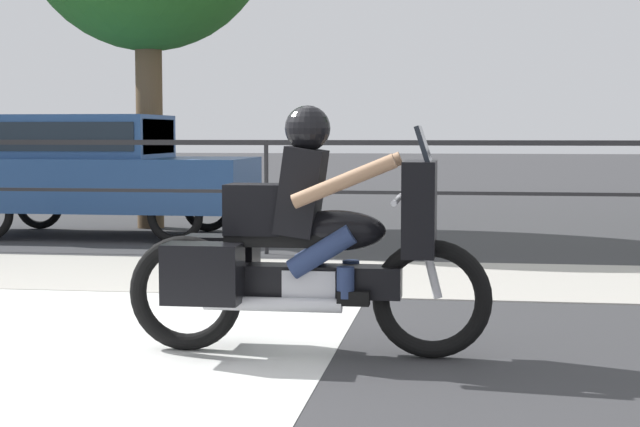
{
  "coord_description": "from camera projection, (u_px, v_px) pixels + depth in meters",
  "views": [
    {
      "loc": [
        2.24,
        -6.08,
        1.42
      ],
      "look_at": [
        1.32,
        0.31,
        0.89
      ],
      "focal_mm": 55.0,
      "sensor_mm": 36.0,
      "label": 1
    }
  ],
  "objects": [
    {
      "name": "ground_plane",
      "position": [
        115.0,
        349.0,
        6.43
      ],
      "size": [
        120.0,
        120.0,
        0.0
      ],
      "primitive_type": "plane",
      "color": "#38383A"
    },
    {
      "name": "sidewalk_band",
      "position": [
        233.0,
        274.0,
        9.79
      ],
      "size": [
        44.0,
        2.4,
        0.01
      ],
      "primitive_type": "cube",
      "color": "#B7B2A8",
      "rests_on": "ground"
    },
    {
      "name": "crosswalk_band",
      "position": [
        67.0,
        354.0,
        6.27
      ],
      "size": [
        3.4,
        6.0,
        0.01
      ],
      "primitive_type": "cube",
      "color": "silver",
      "rests_on": "ground"
    },
    {
      "name": "fence_railing",
      "position": [
        266.0,
        165.0,
        11.38
      ],
      "size": [
        36.0,
        0.05,
        1.33
      ],
      "color": "#232326",
      "rests_on": "ground"
    },
    {
      "name": "motorcycle",
      "position": [
        305.0,
        245.0,
        6.23
      ],
      "size": [
        2.35,
        0.76,
        1.59
      ],
      "rotation": [
        0.0,
        0.0,
        0.04
      ],
      "color": "black",
      "rests_on": "ground"
    },
    {
      "name": "parked_car",
      "position": [
        95.0,
        167.0,
        13.41
      ],
      "size": [
        4.11,
        1.76,
        1.66
      ],
      "rotation": [
        0.0,
        0.0,
        0.02
      ],
      "color": "#284C84",
      "rests_on": "ground"
    }
  ]
}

